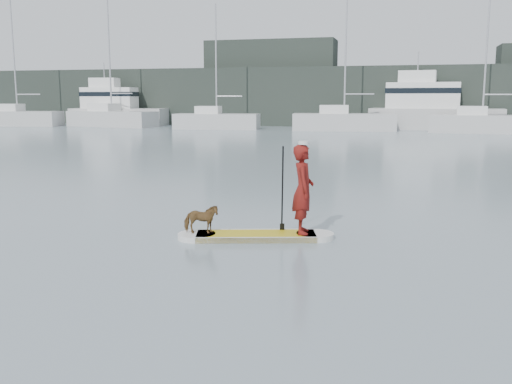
% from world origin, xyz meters
% --- Properties ---
extents(ground, '(140.00, 140.00, 0.00)m').
position_xyz_m(ground, '(0.00, 0.00, 0.00)').
color(ground, slate).
rests_on(ground, ground).
extents(paddleboard, '(3.21, 1.48, 0.12)m').
position_xyz_m(paddleboard, '(1.81, 3.74, 0.06)').
color(paddleboard, gold).
rests_on(paddleboard, ground).
extents(paddler, '(0.59, 0.76, 1.87)m').
position_xyz_m(paddler, '(2.75, 4.01, 1.05)').
color(paddler, maroon).
rests_on(paddler, paddleboard).
extents(white_cap, '(0.22, 0.22, 0.07)m').
position_xyz_m(white_cap, '(2.75, 4.01, 2.02)').
color(white_cap, silver).
rests_on(white_cap, paddler).
extents(dog, '(0.79, 0.53, 0.61)m').
position_xyz_m(dog, '(0.70, 3.43, 0.43)').
color(dog, brown).
rests_on(dog, paddleboard).
extents(paddle, '(0.11, 0.30, 2.00)m').
position_xyz_m(paddle, '(2.27, 4.19, 0.80)').
color(paddle, black).
rests_on(paddle, ground).
extents(sailboat_a, '(9.20, 4.01, 12.91)m').
position_xyz_m(sailboat_a, '(-34.81, 43.91, 0.90)').
color(sailboat_a, beige).
rests_on(sailboat_a, ground).
extents(sailboat_b, '(9.92, 4.60, 14.20)m').
position_xyz_m(sailboat_b, '(-24.53, 45.07, 0.99)').
color(sailboat_b, beige).
rests_on(sailboat_b, ground).
extents(sailboat_c, '(8.17, 3.48, 11.39)m').
position_xyz_m(sailboat_c, '(-12.79, 43.64, 0.84)').
color(sailboat_c, beige).
rests_on(sailboat_c, ground).
extents(sailboat_d, '(9.34, 3.89, 13.36)m').
position_xyz_m(sailboat_d, '(-0.94, 44.20, 0.96)').
color(sailboat_d, beige).
rests_on(sailboat_d, ground).
extents(sailboat_e, '(8.64, 3.29, 12.30)m').
position_xyz_m(sailboat_e, '(10.62, 43.65, 0.88)').
color(sailboat_e, beige).
rests_on(sailboat_e, ground).
extents(motor_yacht_a, '(12.09, 4.60, 7.10)m').
position_xyz_m(motor_yacht_a, '(6.60, 48.02, 2.00)').
color(motor_yacht_a, beige).
rests_on(motor_yacht_a, ground).
extents(motor_yacht_b, '(10.28, 4.53, 6.56)m').
position_xyz_m(motor_yacht_b, '(-25.53, 47.70, 1.85)').
color(motor_yacht_b, beige).
rests_on(motor_yacht_b, ground).
extents(shore_mass, '(90.00, 6.00, 6.00)m').
position_xyz_m(shore_mass, '(0.00, 53.00, 3.00)').
color(shore_mass, black).
rests_on(shore_mass, ground).
extents(shore_building_west, '(14.00, 4.00, 9.00)m').
position_xyz_m(shore_building_west, '(-10.00, 54.00, 4.50)').
color(shore_building_west, black).
rests_on(shore_building_west, ground).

